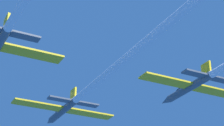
# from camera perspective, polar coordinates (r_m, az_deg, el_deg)

# --- Properties ---
(jet_lead) EXTENTS (17.89, 63.73, 2.96)m
(jet_lead) POSITION_cam_1_polar(r_m,az_deg,el_deg) (60.51, 0.43, -0.52)
(jet_lead) COLOR #4C5660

